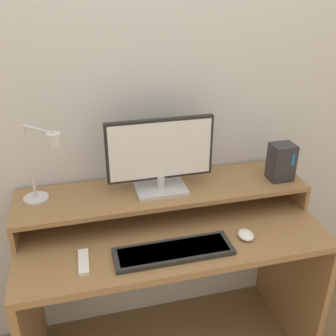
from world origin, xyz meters
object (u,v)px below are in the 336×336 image
object	(u,v)px
router_dock	(281,162)
remote_control	(84,262)
mouse	(246,235)
monitor	(160,156)
keyboard	(174,251)
desk_lamp	(42,167)

from	to	relation	value
router_dock	remote_control	distance (m)	0.97
mouse	monitor	bearing A→B (deg)	138.19
router_dock	keyboard	bearing A→B (deg)	-156.08
desk_lamp	remote_control	xyz separation A→B (m)	(0.12, -0.27, -0.29)
monitor	router_dock	world-z (taller)	monitor
remote_control	keyboard	bearing A→B (deg)	-4.08
keyboard	remote_control	bearing A→B (deg)	175.92
monitor	mouse	xyz separation A→B (m)	(0.30, -0.27, -0.27)
router_dock	mouse	world-z (taller)	router_dock
mouse	router_dock	bearing A→B (deg)	41.60
remote_control	monitor	bearing A→B (deg)	36.23
monitor	mouse	size ratio (longest dim) A/B	5.70
router_dock	mouse	size ratio (longest dim) A/B	2.14
desk_lamp	router_dock	xyz separation A→B (m)	(1.04, -0.03, -0.09)
desk_lamp	monitor	bearing A→B (deg)	-0.01
mouse	keyboard	bearing A→B (deg)	-175.75
monitor	desk_lamp	world-z (taller)	desk_lamp
monitor	keyboard	xyz separation A→B (m)	(-0.02, -0.29, -0.28)
monitor	remote_control	bearing A→B (deg)	-143.77
desk_lamp	keyboard	size ratio (longest dim) A/B	0.72
mouse	remote_control	bearing A→B (deg)	179.90
monitor	remote_control	xyz separation A→B (m)	(-0.36, -0.27, -0.28)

